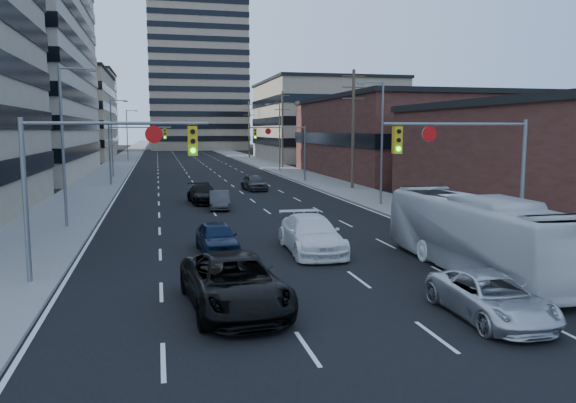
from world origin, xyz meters
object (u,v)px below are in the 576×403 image
Objects in this scene: silver_suv at (491,297)px; sedan_blue at (217,237)px; black_pickup at (234,283)px; white_van at (311,234)px; transit_bus at (477,234)px.

sedan_blue is (-6.95, 10.88, 0.05)m from silver_suv.
black_pickup reaches higher than sedan_blue.
silver_suv is 12.91m from sedan_blue.
white_van is at bearing -14.98° from sedan_blue.
silver_suv is at bearing -60.17° from sedan_blue.
transit_bus reaches higher than white_van.
silver_suv is (2.74, -9.96, -0.17)m from white_van.
white_van is at bearing 106.18° from silver_suv.
transit_bus is at bearing -41.34° from white_van.
transit_bus is 11.21m from sedan_blue.
silver_suv is at bearing -72.90° from white_van.
black_pickup is 7.72m from silver_suv.
white_van is (4.52, 7.35, -0.00)m from black_pickup.
transit_bus reaches higher than sedan_blue.
sedan_blue is (-4.20, 0.91, -0.12)m from white_van.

